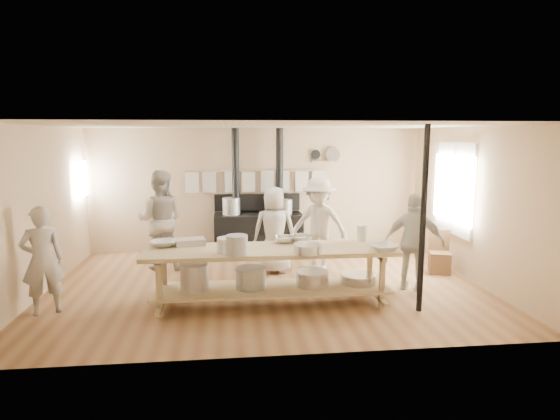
{
  "coord_description": "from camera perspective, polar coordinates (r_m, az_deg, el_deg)",
  "views": [
    {
      "loc": [
        -0.58,
        -7.4,
        2.44
      ],
      "look_at": [
        0.24,
        0.2,
        1.23
      ],
      "focal_mm": 30.0,
      "sensor_mm": 36.0,
      "label": 1
    }
  ],
  "objects": [
    {
      "name": "ground",
      "position": [
        7.81,
        -1.65,
        -9.18
      ],
      "size": [
        7.0,
        7.0,
        0.0
      ],
      "primitive_type": "plane",
      "color": "brown",
      "rests_on": "ground"
    },
    {
      "name": "room_shell",
      "position": [
        7.47,
        -1.7,
        2.74
      ],
      "size": [
        7.0,
        7.0,
        7.0
      ],
      "color": "tan",
      "rests_on": "ground"
    },
    {
      "name": "window_right",
      "position": [
        9.02,
        20.55,
        2.46
      ],
      "size": [
        0.09,
        1.5,
        1.65
      ],
      "color": "beige",
      "rests_on": "ground"
    },
    {
      "name": "left_opening",
      "position": [
        9.86,
        -23.13,
        3.41
      ],
      "size": [
        0.0,
        0.9,
        0.9
      ],
      "color": "white",
      "rests_on": "ground"
    },
    {
      "name": "stove",
      "position": [
        9.73,
        -2.7,
        -2.37
      ],
      "size": [
        1.9,
        0.75,
        2.6
      ],
      "color": "black",
      "rests_on": "ground"
    },
    {
      "name": "towel_rail",
      "position": [
        9.86,
        -2.81,
        3.85
      ],
      "size": [
        3.0,
        0.04,
        0.47
      ],
      "color": "#9D8259",
      "rests_on": "ground"
    },
    {
      "name": "back_wall_shelf",
      "position": [
        10.05,
        5.57,
        6.49
      ],
      "size": [
        0.63,
        0.14,
        0.32
      ],
      "color": "#9D8259",
      "rests_on": "ground"
    },
    {
      "name": "prep_table",
      "position": [
        6.8,
        -1.13,
        -7.37
      ],
      "size": [
        3.6,
        0.9,
        0.85
      ],
      "color": "#9D8259",
      "rests_on": "ground"
    },
    {
      "name": "support_post",
      "position": [
        6.7,
        17.04,
        -1.18
      ],
      "size": [
        0.08,
        0.08,
        2.6
      ],
      "primitive_type": "cylinder",
      "color": "black",
      "rests_on": "ground"
    },
    {
      "name": "cook_far_left",
      "position": [
        7.21,
        -26.99,
        -5.48
      ],
      "size": [
        0.65,
        0.55,
        1.51
      ],
      "primitive_type": "imported",
      "rotation": [
        0.0,
        0.0,
        3.56
      ],
      "color": "beige",
      "rests_on": "ground"
    },
    {
      "name": "cook_left",
      "position": [
        8.86,
        -14.37,
        -1.19
      ],
      "size": [
        0.93,
        0.75,
        1.83
      ],
      "primitive_type": "imported",
      "rotation": [
        0.0,
        0.0,
        3.07
      ],
      "color": "beige",
      "rests_on": "ground"
    },
    {
      "name": "cook_center",
      "position": [
        8.34,
        -0.69,
        -2.46
      ],
      "size": [
        0.8,
        0.55,
        1.56
      ],
      "primitive_type": "imported",
      "rotation": [
        0.0,
        0.0,
        3.07
      ],
      "color": "beige",
      "rests_on": "ground"
    },
    {
      "name": "cook_right",
      "position": [
        7.7,
        16.05,
        -3.82
      ],
      "size": [
        0.98,
        0.75,
        1.55
      ],
      "primitive_type": "imported",
      "rotation": [
        0.0,
        0.0,
        2.68
      ],
      "color": "beige",
      "rests_on": "ground"
    },
    {
      "name": "cook_by_window",
      "position": [
        8.56,
        4.73,
        -1.7
      ],
      "size": [
        1.27,
        1.06,
        1.7
      ],
      "primitive_type": "imported",
      "rotation": [
        0.0,
        0.0,
        -0.46
      ],
      "color": "beige",
      "rests_on": "ground"
    },
    {
      "name": "chair",
      "position": [
        8.93,
        18.87,
        -5.84
      ],
      "size": [
        0.45,
        0.45,
        0.77
      ],
      "rotation": [
        0.0,
        0.0,
        -0.3
      ],
      "color": "#523621",
      "rests_on": "ground"
    },
    {
      "name": "bowl_white_a",
      "position": [
        7.02,
        -14.01,
        -3.98
      ],
      "size": [
        0.4,
        0.4,
        0.09
      ],
      "primitive_type": "imported",
      "rotation": [
        0.0,
        0.0,
        0.11
      ],
      "color": "white",
      "rests_on": "prep_table"
    },
    {
      "name": "bowl_steel_a",
      "position": [
        7.05,
        0.54,
        -3.62
      ],
      "size": [
        0.43,
        0.43,
        0.1
      ],
      "primitive_type": "imported",
      "rotation": [
        0.0,
        0.0,
        0.68
      ],
      "color": "silver",
      "rests_on": "prep_table"
    },
    {
      "name": "bowl_white_b",
      "position": [
        6.71,
        12.54,
        -4.5
      ],
      "size": [
        0.44,
        0.44,
        0.09
      ],
      "primitive_type": "imported",
      "rotation": [
        0.0,
        0.0,
        1.74
      ],
      "color": "white",
      "rests_on": "prep_table"
    },
    {
      "name": "bowl_steel_b",
      "position": [
        7.08,
        2.63,
        -3.53
      ],
      "size": [
        0.46,
        0.46,
        0.1
      ],
      "primitive_type": "imported",
      "rotation": [
        0.0,
        0.0,
        3.79
      ],
      "color": "silver",
      "rests_on": "prep_table"
    },
    {
      "name": "roasting_pan",
      "position": [
        7.03,
        -10.9,
        -3.83
      ],
      "size": [
        0.47,
        0.36,
        0.09
      ],
      "primitive_type": "cube",
      "rotation": [
        0.0,
        0.0,
        0.19
      ],
      "color": "#B2B2B7",
      "rests_on": "prep_table"
    },
    {
      "name": "mixing_bowl_large",
      "position": [
        6.44,
        3.36,
        -4.71
      ],
      "size": [
        0.48,
        0.48,
        0.12
      ],
      "primitive_type": "cylinder",
      "rotation": [
        0.0,
        0.0,
        0.26
      ],
      "color": "silver",
      "rests_on": "prep_table"
    },
    {
      "name": "bucket_galv",
      "position": [
        6.34,
        -5.29,
        -4.28
      ],
      "size": [
        0.39,
        0.39,
        0.27
      ],
      "primitive_type": "cylinder",
      "rotation": [
        0.0,
        0.0,
        0.41
      ],
      "color": "gray",
      "rests_on": "prep_table"
    },
    {
      "name": "deep_bowl_enamel",
      "position": [
        6.5,
        -6.24,
        -4.26
      ],
      "size": [
        0.33,
        0.33,
        0.2
      ],
      "primitive_type": "cylinder",
      "rotation": [
        0.0,
        0.0,
        -0.02
      ],
      "color": "white",
      "rests_on": "prep_table"
    },
    {
      "name": "pitcher",
      "position": [
        7.27,
        9.97,
        -2.79
      ],
      "size": [
        0.18,
        0.18,
        0.24
      ],
      "primitive_type": "cylinder",
      "rotation": [
        0.0,
        0.0,
        -0.19
      ],
      "color": "white",
      "rests_on": "prep_table"
    }
  ]
}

